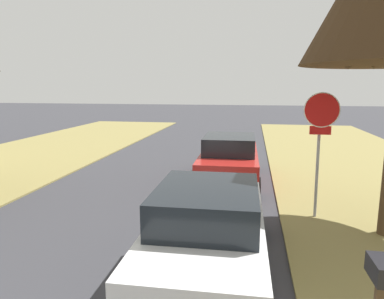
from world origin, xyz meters
TOP-DOWN VIEW (x-y plane):
  - stop_sign_far at (4.43, 9.23)m, footprint 0.81×0.23m
  - parked_sedan_white at (2.19, 6.32)m, footprint 2.01×4.43m
  - parked_sedan_red at (2.15, 12.19)m, footprint 2.01×4.43m
  - curbside_mailbox at (4.29, 4.59)m, footprint 0.22×0.44m

SIDE VIEW (x-z plane):
  - parked_sedan_white at x=2.19m, z-range -0.06..1.51m
  - parked_sedan_red at x=2.15m, z-range -0.06..1.51m
  - curbside_mailbox at x=4.29m, z-range 0.42..1.69m
  - stop_sign_far at x=4.43m, z-range 0.71..3.68m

